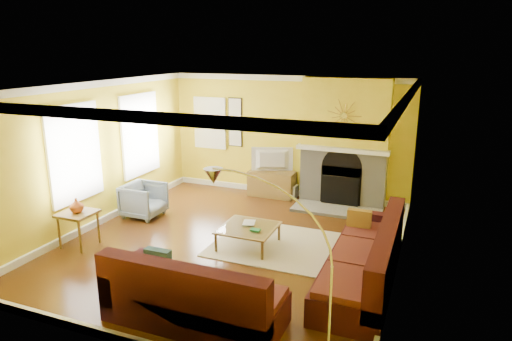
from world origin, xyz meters
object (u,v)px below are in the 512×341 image
at_px(media_console, 272,184).
at_px(arc_lamp, 275,276).
at_px(side_table, 79,229).
at_px(coffee_table, 248,236).
at_px(sectional_sofa, 274,251).
at_px(armchair, 144,200).

height_order(media_console, arc_lamp, arc_lamp).
bearing_deg(side_table, coffee_table, 21.47).
bearing_deg(side_table, arc_lamp, -21.67).
bearing_deg(media_console, side_table, -119.07).
height_order(sectional_sofa, armchair, sectional_sofa).
height_order(coffee_table, side_table, side_table).
height_order(sectional_sofa, media_console, sectional_sofa).
relative_size(sectional_sofa, side_table, 5.89).
height_order(armchair, arc_lamp, arc_lamp).
bearing_deg(media_console, armchair, -131.37).
bearing_deg(armchair, side_table, 173.61).
bearing_deg(coffee_table, media_console, 101.71).
height_order(sectional_sofa, coffee_table, sectional_sofa).
height_order(armchair, side_table, armchair).
bearing_deg(arc_lamp, armchair, 140.50).
height_order(coffee_table, media_console, media_console).
distance_m(coffee_table, arc_lamp, 3.16).
distance_m(sectional_sofa, side_table, 3.47).
distance_m(media_console, arc_lamp, 5.83).
xyz_separation_m(coffee_table, arc_lamp, (1.43, -2.68, 0.87)).
bearing_deg(armchair, sectional_sofa, -114.05).
relative_size(sectional_sofa, arc_lamp, 1.70).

